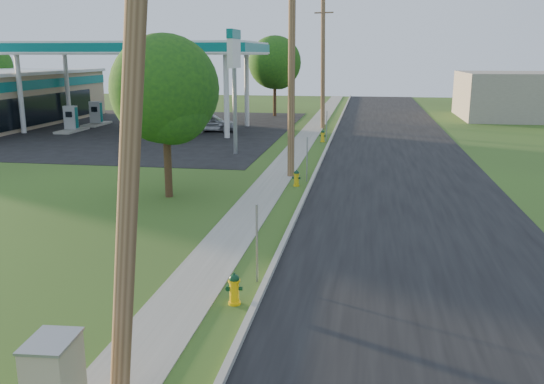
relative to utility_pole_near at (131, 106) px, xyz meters
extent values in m
plane|color=#354E1F|center=(0.60, 1.00, -4.80)|extent=(140.00, 140.00, 0.00)
cube|color=black|center=(5.10, 11.00, -4.79)|extent=(8.00, 120.00, 0.02)
cube|color=#A09E92|center=(1.10, 11.00, -4.73)|extent=(0.15, 120.00, 0.15)
cube|color=gray|center=(-0.65, 11.00, -4.79)|extent=(1.50, 120.00, 0.03)
cube|color=black|center=(-15.40, 33.00, -4.79)|extent=(26.00, 28.00, 0.02)
cylinder|color=brown|center=(0.00, 0.00, -0.05)|extent=(1.31, 0.32, 9.48)
cylinder|color=brown|center=(0.00, 18.00, 0.10)|extent=(0.32, 0.32, 9.80)
cylinder|color=brown|center=(0.00, 36.00, -0.05)|extent=(0.49, 0.32, 9.50)
cube|color=brown|center=(0.00, 36.00, 3.70)|extent=(1.40, 0.10, 0.12)
cube|color=gray|center=(0.85, 5.20, -3.80)|extent=(0.05, 0.04, 2.00)
cube|color=gray|center=(0.85, 17.00, -3.80)|extent=(0.05, 0.04, 2.00)
cube|color=gray|center=(0.85, 29.20, -3.80)|extent=(0.05, 0.04, 2.00)
cylinder|color=silver|center=(-20.90, 29.70, -2.05)|extent=(0.36, 0.36, 5.50)
cylinder|color=silver|center=(-20.90, 36.30, -2.05)|extent=(0.36, 0.36, 5.50)
cylinder|color=silver|center=(-5.90, 29.70, -2.05)|extent=(0.36, 0.36, 5.50)
cylinder|color=silver|center=(-5.90, 36.30, -2.05)|extent=(0.36, 0.36, 5.50)
cube|color=silver|center=(-13.40, 33.00, 1.15)|extent=(18.00, 9.00, 0.90)
cube|color=#046866|center=(-13.40, 33.00, 1.15)|extent=(18.15, 9.15, 0.63)
cube|color=silver|center=(-13.40, 33.00, 0.83)|extent=(18.18, 9.18, 0.10)
cube|color=#A09E92|center=(-17.90, 31.00, -4.71)|extent=(1.20, 3.20, 0.18)
cube|color=#9EA0A3|center=(-17.90, 31.00, -3.75)|extent=(0.90, 0.50, 1.70)
cube|color=#046866|center=(-17.90, 31.00, -3.75)|extent=(0.94, 0.40, 1.50)
cube|color=black|center=(-17.90, 30.73, -3.50)|extent=(0.50, 0.02, 0.40)
cube|color=#A09E92|center=(-8.90, 31.00, -4.71)|extent=(1.20, 3.20, 0.18)
cube|color=#9EA0A3|center=(-8.90, 31.00, -3.75)|extent=(0.90, 0.50, 1.70)
cube|color=#046866|center=(-8.90, 31.00, -3.75)|extent=(0.94, 0.40, 1.50)
cube|color=black|center=(-8.90, 30.73, -3.50)|extent=(0.50, 0.02, 0.40)
cube|color=#A09E92|center=(-17.90, 35.00, -4.71)|extent=(1.20, 3.20, 0.18)
cube|color=#9EA0A3|center=(-17.90, 35.00, -3.75)|extent=(0.90, 0.50, 1.70)
cube|color=#046866|center=(-17.90, 35.00, -3.75)|extent=(0.94, 0.40, 1.50)
cube|color=black|center=(-17.90, 34.73, -3.50)|extent=(0.50, 0.02, 0.40)
cube|color=#A09E92|center=(-8.90, 35.00, -4.71)|extent=(1.20, 3.20, 0.18)
cube|color=#9EA0A3|center=(-8.90, 35.00, -3.75)|extent=(0.90, 0.50, 1.70)
cube|color=#046866|center=(-8.90, 35.00, -3.75)|extent=(0.94, 0.40, 1.50)
cube|color=black|center=(-8.90, 34.73, -3.50)|extent=(0.50, 0.02, 0.40)
cube|color=#046866|center=(-21.38, 33.00, -1.50)|extent=(0.06, 22.00, 0.70)
cube|color=black|center=(-21.37, 33.00, -3.40)|extent=(0.06, 16.06, 2.20)
cylinder|color=gray|center=(-3.90, 23.50, -2.30)|extent=(0.24, 0.24, 5.00)
cube|color=silver|center=(-3.90, 23.50, 1.00)|extent=(0.30, 2.00, 2.00)
cube|color=#046866|center=(-3.90, 23.50, 1.80)|extent=(0.34, 2.04, 0.50)
cube|color=gray|center=(18.60, 46.00, -2.80)|extent=(14.00, 10.00, 4.00)
cylinder|color=#382A18|center=(-4.28, 13.30, -3.17)|extent=(0.30, 0.30, 3.27)
sphere|color=#1B4315|center=(-4.28, 13.30, -0.56)|extent=(4.18, 4.18, 4.18)
sphere|color=#1B4315|center=(-3.88, 13.00, -1.21)|extent=(2.87, 2.87, 2.87)
cylinder|color=#382A18|center=(-4.96, 44.22, -2.95)|extent=(0.30, 0.30, 3.71)
sphere|color=#1B4315|center=(-4.96, 44.22, 0.01)|extent=(4.74, 4.74, 4.74)
sphere|color=#1B4315|center=(-4.56, 43.92, -0.73)|extent=(3.26, 3.26, 3.26)
cylinder|color=#ECB708|center=(0.59, 3.82, -4.77)|extent=(0.28, 0.28, 0.06)
cylinder|color=#ECB708|center=(0.59, 3.82, -4.50)|extent=(0.22, 0.22, 0.61)
cylinder|color=#ECB708|center=(0.59, 3.82, -4.24)|extent=(0.28, 0.28, 0.04)
sphere|color=#0C351B|center=(0.59, 3.82, -4.20)|extent=(0.23, 0.23, 0.23)
cylinder|color=#0C351B|center=(0.59, 3.82, -4.08)|extent=(0.05, 0.05, 0.06)
cylinder|color=#0C351B|center=(0.60, 3.68, -4.42)|extent=(0.12, 0.13, 0.11)
cylinder|color=#0C351B|center=(0.45, 3.81, -4.42)|extent=(0.11, 0.10, 0.09)
cylinder|color=#0C351B|center=(0.73, 3.83, -4.42)|extent=(0.11, 0.10, 0.09)
cylinder|color=gold|center=(0.51, 16.01, -4.77)|extent=(0.27, 0.27, 0.06)
cylinder|color=gold|center=(0.51, 16.01, -4.51)|extent=(0.21, 0.21, 0.58)
cylinder|color=gold|center=(0.51, 16.01, -4.26)|extent=(0.27, 0.27, 0.04)
sphere|color=#0E3521|center=(0.51, 16.01, -4.23)|extent=(0.22, 0.22, 0.22)
cylinder|color=#0E3521|center=(0.51, 16.01, -4.11)|extent=(0.05, 0.05, 0.06)
cylinder|color=#0E3521|center=(0.47, 15.88, -4.44)|extent=(0.14, 0.14, 0.11)
cylinder|color=#0E3521|center=(0.38, 16.05, -4.44)|extent=(0.12, 0.11, 0.09)
cylinder|color=#0E3521|center=(0.64, 15.97, -4.44)|extent=(0.12, 0.11, 0.09)
cylinder|color=yellow|center=(0.62, 29.02, -4.77)|extent=(0.30, 0.30, 0.06)
cylinder|color=yellow|center=(0.62, 29.02, -4.49)|extent=(0.23, 0.23, 0.63)
cylinder|color=yellow|center=(0.62, 29.02, -4.21)|extent=(0.30, 0.30, 0.04)
sphere|color=#0C361A|center=(0.62, 29.02, -4.17)|extent=(0.24, 0.24, 0.24)
cylinder|color=#0C361A|center=(0.62, 29.02, -4.04)|extent=(0.05, 0.05, 0.06)
cylinder|color=#0C361A|center=(0.56, 28.89, -4.40)|extent=(0.16, 0.16, 0.12)
cylinder|color=#0C361A|center=(0.49, 29.08, -4.40)|extent=(0.13, 0.13, 0.10)
cylinder|color=#0C361A|center=(0.76, 28.96, -4.40)|extent=(0.13, 0.13, 0.10)
cube|color=gray|center=(-1.02, -1.02, -3.33)|extent=(0.72, 0.92, 0.04)
imported|color=#A1A3A9|center=(-7.90, 32.76, -4.13)|extent=(4.04, 1.85, 1.34)
camera|label=1|loc=(3.41, -8.02, 0.74)|focal=38.00mm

